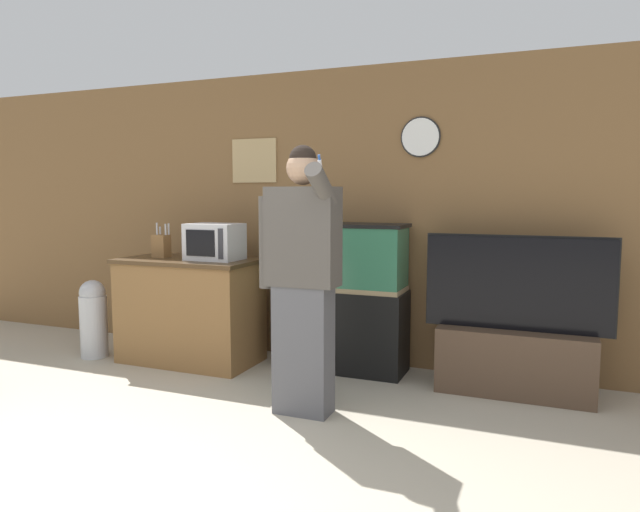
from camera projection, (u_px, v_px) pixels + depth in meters
name	position (u px, v px, depth m)	size (l,w,h in m)	color
wall_back_paneled	(334.00, 217.00, 5.13)	(10.00, 0.08, 2.60)	brown
counter_island	(190.00, 310.00, 5.12)	(1.25, 0.68, 0.93)	brown
microwave	(215.00, 242.00, 4.96)	(0.45, 0.34, 0.32)	silver
knife_block	(161.00, 246.00, 5.18)	(0.14, 0.12, 0.31)	brown
aquarium_on_stand	(345.00, 297.00, 4.85)	(1.05, 0.41, 1.26)	black
tv_on_stand	(515.00, 347.00, 4.28)	(1.36, 0.40, 1.20)	#4C3828
person_standing	(302.00, 276.00, 3.84)	(0.57, 0.43, 1.82)	#515156
trash_bin	(93.00, 317.00, 5.26)	(0.25, 0.25, 0.72)	#B7B7BC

